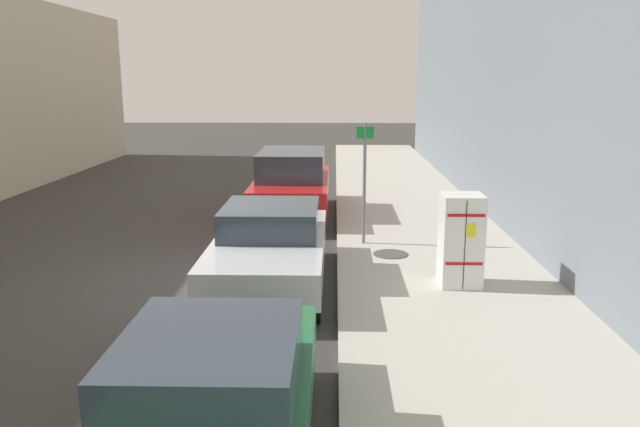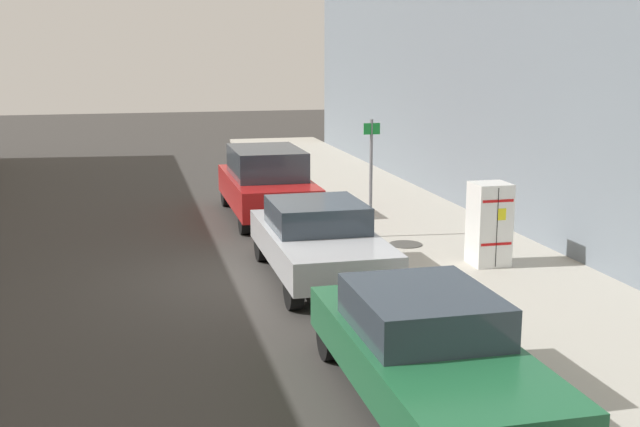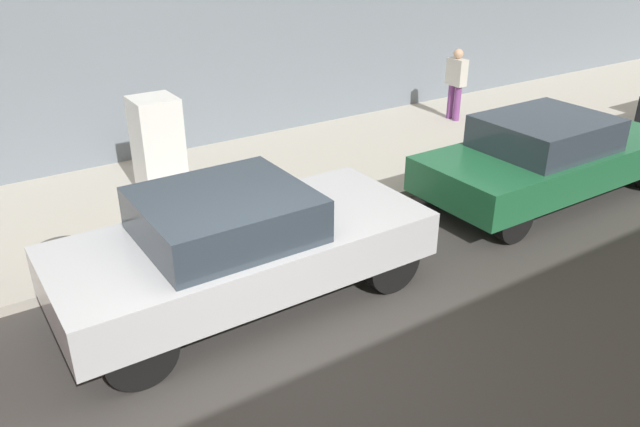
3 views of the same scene
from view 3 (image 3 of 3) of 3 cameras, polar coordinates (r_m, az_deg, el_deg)
The scene contains 8 objects.
ground_plane at distance 6.53m, azimuth -3.34°, elevation -14.20°, with size 80.00×80.00×0.00m, color #383533.
sidewalk_slab at distance 10.12m, azimuth -16.48°, elevation 0.52°, with size 3.86×44.00×0.13m, color #B2ADA0.
discarded_refrigerator at distance 10.08m, azimuth -14.59°, elevation 5.91°, with size 0.68×0.67×1.57m.
manhole_cover at distance 9.08m, azimuth -22.62°, elevation -2.93°, with size 0.70×0.70×0.02m, color #47443F.
fire_hydrant at distance 13.27m, azimuth 19.61°, elevation 8.06°, with size 0.22×0.22×0.73m.
pedestrian_walking_far at distance 13.92m, azimuth 12.33°, elevation 11.82°, with size 0.44×0.22×1.52m.
parked_sedan_silver at distance 7.27m, azimuth -7.34°, elevation -2.77°, with size 1.88×4.37×1.42m.
parked_sedan_green at distance 10.65m, azimuth 20.16°, elevation 4.97°, with size 1.80×4.56×1.37m.
Camera 3 is at (4.38, -2.46, 4.18)m, focal length 35.00 mm.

